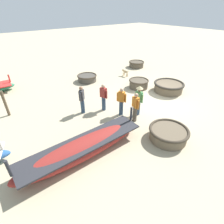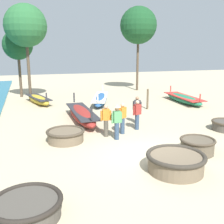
{
  "view_description": "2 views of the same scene",
  "coord_description": "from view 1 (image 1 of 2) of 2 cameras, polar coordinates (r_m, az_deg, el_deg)",
  "views": [
    {
      "loc": [
        -6.03,
        8.43,
        5.15
      ],
      "look_at": [
        -0.39,
        3.95,
        0.72
      ],
      "focal_mm": 28.0,
      "sensor_mm": 36.0,
      "label": 1
    },
    {
      "loc": [
        -4.42,
        -8.72,
        4.01
      ],
      "look_at": [
        -0.17,
        4.0,
        0.91
      ],
      "focal_mm": 42.0,
      "sensor_mm": 36.0,
      "label": 2
    }
  ],
  "objects": [
    {
      "name": "ground_plane",
      "position": [
        11.57,
        14.31,
        4.13
      ],
      "size": [
        80.0,
        80.0,
        0.0
      ],
      "primitive_type": "plane",
      "color": "#BCAD8C"
    },
    {
      "name": "coracle_weathered",
      "position": [
        17.56,
        7.98,
        15.26
      ],
      "size": [
        1.46,
        1.46,
        0.55
      ],
      "color": "brown",
      "rests_on": "ground"
    },
    {
      "name": "coracle_far_left",
      "position": [
        12.73,
        17.99,
        7.88
      ],
      "size": [
        2.03,
        2.03,
        0.65
      ],
      "color": "brown",
      "rests_on": "ground"
    },
    {
      "name": "coracle_tilted",
      "position": [
        8.15,
        17.93,
        -6.71
      ],
      "size": [
        1.74,
        1.74,
        0.56
      ],
      "color": "brown",
      "rests_on": "ground"
    },
    {
      "name": "coracle_upturned",
      "position": [
        12.85,
        8.69,
        9.2
      ],
      "size": [
        1.41,
        1.41,
        0.61
      ],
      "color": "brown",
      "rests_on": "ground"
    },
    {
      "name": "coracle_center",
      "position": [
        14.06,
        -8.13,
        11.01
      ],
      "size": [
        1.53,
        1.53,
        0.51
      ],
      "color": "#4C473F",
      "rests_on": "ground"
    },
    {
      "name": "long_boat_white_hull",
      "position": [
        7.07,
        -9.27,
        -11.43
      ],
      "size": [
        1.15,
        5.46,
        1.31
      ],
      "color": "maroon",
      "rests_on": "ground"
    },
    {
      "name": "fisherman_standing_left",
      "position": [
        9.66,
        -2.78,
        5.02
      ],
      "size": [
        0.52,
        0.29,
        1.57
      ],
      "color": "#2D425B",
      "rests_on": "ground"
    },
    {
      "name": "fisherman_standing_right",
      "position": [
        9.28,
        8.76,
        4.33
      ],
      "size": [
        0.53,
        0.36,
        1.67
      ],
      "color": "#2D425B",
      "rests_on": "ground"
    },
    {
      "name": "fisherman_by_coracle",
      "position": [
        9.22,
        3.06,
        3.65
      ],
      "size": [
        0.48,
        0.35,
        1.57
      ],
      "color": "#2D425B",
      "rests_on": "ground"
    },
    {
      "name": "fisherman_hauling",
      "position": [
        9.51,
        -9.77,
        4.14
      ],
      "size": [
        0.41,
        0.39,
        1.57
      ],
      "color": "#2D425B",
      "rests_on": "ground"
    },
    {
      "name": "fisherman_crouching",
      "position": [
        8.75,
        7.64,
        1.73
      ],
      "size": [
        0.52,
        0.27,
        1.57
      ],
      "color": "#4C473D",
      "rests_on": "ground"
    },
    {
      "name": "dog",
      "position": [
        15.04,
        4.3,
        12.99
      ],
      "size": [
        0.68,
        0.27,
        0.55
      ],
      "color": "tan",
      "rests_on": "ground"
    },
    {
      "name": "mooring_post_inland",
      "position": [
        10.77,
        -31.49,
        2.36
      ],
      "size": [
        0.14,
        0.14,
        1.44
      ],
      "primitive_type": "cylinder",
      "color": "brown",
      "rests_on": "ground"
    }
  ]
}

